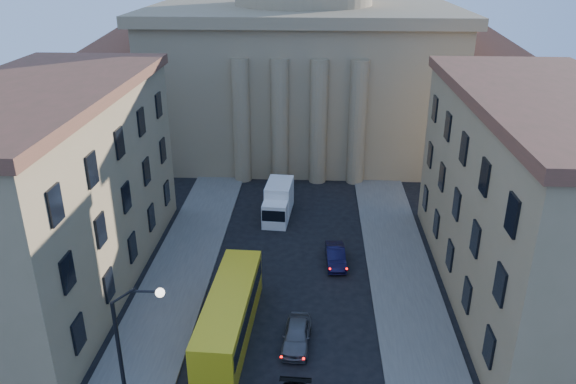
% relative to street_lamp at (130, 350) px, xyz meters
% --- Properties ---
extents(sidewalk_left, '(5.00, 60.00, 0.15)m').
position_rel_street_lamp_xyz_m(sidewalk_left, '(-1.53, 10.00, -5.21)').
color(sidewalk_left, '#56544F').
rests_on(sidewalk_left, ground).
extents(sidewalk_right, '(5.00, 60.00, 0.15)m').
position_rel_street_lamp_xyz_m(sidewalk_right, '(15.47, 10.00, -5.21)').
color(sidewalk_right, '#56544F').
rests_on(sidewalk_right, ground).
extents(church, '(68.02, 28.76, 36.60)m').
position_rel_street_lamp_xyz_m(church, '(6.97, 47.47, 6.59)').
color(church, '#907C58').
rests_on(church, ground).
extents(building_left, '(11.60, 26.60, 14.70)m').
position_rel_street_lamp_xyz_m(building_left, '(-10.03, 14.00, 2.14)').
color(building_left, '#A1855F').
rests_on(building_left, ground).
extents(building_right, '(11.60, 26.60, 14.70)m').
position_rel_street_lamp_xyz_m(building_right, '(23.97, 14.00, 2.14)').
color(building_right, '#A1855F').
rests_on(building_right, ground).
extents(street_lamp, '(2.62, 0.44, 8.83)m').
position_rel_street_lamp_xyz_m(street_lamp, '(0.00, 0.00, 0.00)').
color(street_lamp, black).
rests_on(street_lamp, ground).
extents(car_right_far, '(1.96, 4.30, 1.43)m').
position_rel_street_lamp_xyz_m(car_right_far, '(7.77, 7.45, -4.57)').
color(car_right_far, '#515256').
rests_on(car_right_far, ground).
extents(car_right_distant, '(1.68, 4.22, 1.36)m').
position_rel_street_lamp_xyz_m(car_right_distant, '(10.47, 17.53, -4.60)').
color(car_right_distant, black).
rests_on(car_right_distant, ground).
extents(city_bus, '(3.07, 11.29, 3.15)m').
position_rel_street_lamp_xyz_m(city_bus, '(3.47, 8.16, -3.59)').
color(city_bus, gold).
rests_on(city_bus, ground).
extents(box_truck, '(2.65, 5.82, 3.12)m').
position_rel_street_lamp_xyz_m(box_truck, '(5.36, 25.85, -3.81)').
color(box_truck, white).
rests_on(box_truck, ground).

